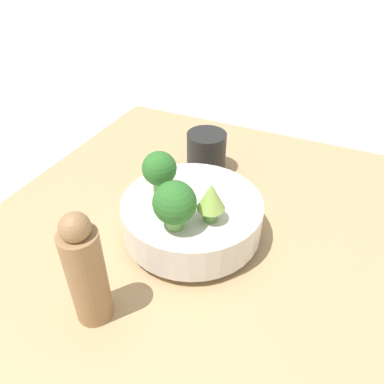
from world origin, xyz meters
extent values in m
plane|color=beige|center=(0.00, 0.00, 0.00)|extent=(6.00, 6.00, 0.00)
cube|color=tan|center=(0.00, 0.00, 0.02)|extent=(0.81, 0.86, 0.05)
cylinder|color=silver|center=(-0.02, -0.02, 0.06)|extent=(0.11, 0.11, 0.01)
cylinder|color=silver|center=(-0.02, -0.02, 0.09)|extent=(0.24, 0.24, 0.06)
cylinder|color=#609347|center=(0.03, -0.05, 0.14)|extent=(0.02, 0.02, 0.02)
cone|color=#93B751|center=(0.03, -0.05, 0.17)|extent=(0.04, 0.04, 0.04)
cylinder|color=#6BA34C|center=(-0.08, -0.01, 0.14)|extent=(0.02, 0.02, 0.03)
sphere|color=#2D6B28|center=(-0.08, -0.01, 0.18)|extent=(0.06, 0.06, 0.06)
cylinder|color=#7AB256|center=(-0.01, -0.08, 0.14)|extent=(0.03, 0.03, 0.02)
sphere|color=#2D6B28|center=(-0.01, -0.08, 0.17)|extent=(0.07, 0.07, 0.07)
cylinder|color=black|center=(-0.08, 0.19, 0.09)|extent=(0.09, 0.09, 0.09)
cylinder|color=#997047|center=(-0.08, -0.22, 0.13)|extent=(0.05, 0.05, 0.15)
sphere|color=#997047|center=(-0.08, -0.22, 0.22)|extent=(0.04, 0.04, 0.04)
camera|label=1|loc=(0.19, -0.47, 0.52)|focal=35.00mm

